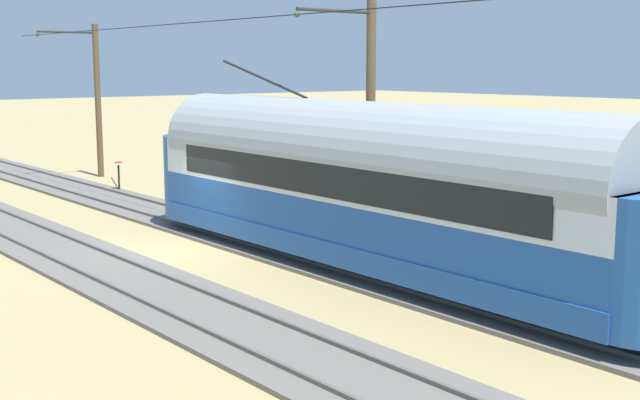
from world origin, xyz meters
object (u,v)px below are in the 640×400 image
Objects in this scene: catenary_pole_mid_near at (368,117)px; switch_stand at (118,175)px; vintage_streetcar at (365,184)px; catenary_pole_foreground at (96,98)px.

catenary_pole_mid_near is 5.71× the size of switch_stand.
vintage_streetcar is 4.04m from catenary_pole_mid_near.
switch_stand is (-1.24, -16.53, -1.56)m from vintage_streetcar.
catenary_pole_foreground is 5.71× the size of switch_stand.
catenary_pole_foreground is at bearing -90.00° from catenary_pole_mid_near.
catenary_pole_foreground is at bearing -105.51° from switch_stand.
catenary_pole_foreground is 1.00× the size of catenary_pole_mid_near.
vintage_streetcar is 21.66m from catenary_pole_foreground.
vintage_streetcar is 16.65m from switch_stand.
catenary_pole_foreground reaches higher than switch_stand.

